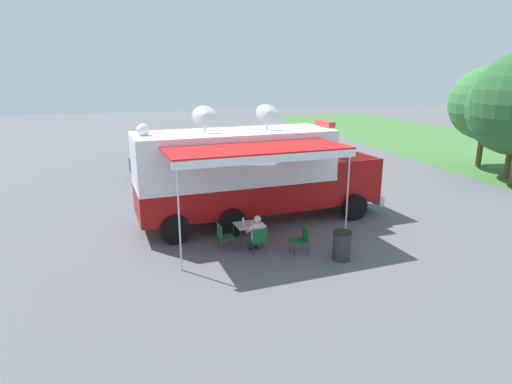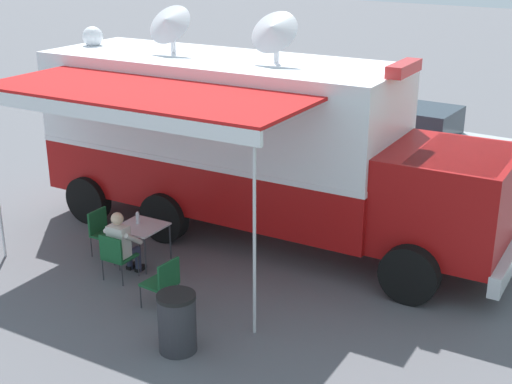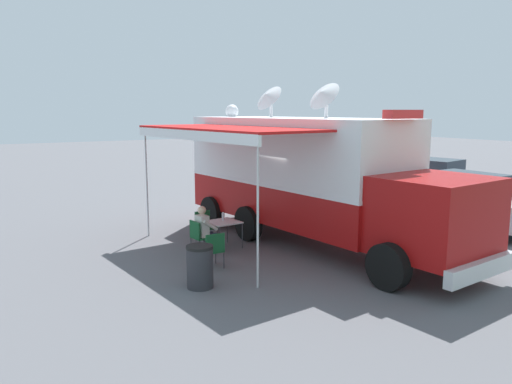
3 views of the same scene
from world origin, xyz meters
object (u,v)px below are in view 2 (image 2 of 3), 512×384
at_px(seated_responder, 122,243).
at_px(trash_bin, 177,322).
at_px(folding_chair_spare_by_truck, 164,280).
at_px(car_behind_truck, 415,142).
at_px(folding_table, 141,229).
at_px(command_truck, 252,141).
at_px(car_far_corner, 340,101).
at_px(folding_chair_at_table, 116,254).
at_px(water_bottle, 138,218).
at_px(folding_chair_beside_table, 103,229).

xyz_separation_m(seated_responder, trash_bin, (1.25, 2.35, -0.20)).
xyz_separation_m(folding_chair_spare_by_truck, car_behind_truck, (-8.67, 0.60, 0.37)).
bearing_deg(folding_table, command_truck, 159.56).
bearing_deg(folding_table, trash_bin, 53.04).
distance_m(seated_responder, car_far_corner, 11.28).
xyz_separation_m(folding_table, folding_chair_at_table, (0.80, 0.15, -0.16)).
bearing_deg(car_far_corner, car_behind_truck, 51.78).
relative_size(folding_chair_at_table, car_behind_truck, 0.21).
distance_m(water_bottle, trash_bin, 3.27).
height_order(folding_chair_at_table, folding_chair_spare_by_truck, same).
relative_size(seated_responder, car_behind_truck, 0.30).
height_order(folding_chair_spare_by_truck, trash_bin, trash_bin).
distance_m(folding_table, trash_bin, 3.11).
relative_size(folding_chair_spare_by_truck, car_behind_truck, 0.21).
height_order(seated_responder, trash_bin, seated_responder).
height_order(folding_chair_beside_table, folding_chair_spare_by_truck, same).
xyz_separation_m(folding_chair_at_table, car_far_corner, (-11.33, -1.77, 0.37)).
bearing_deg(folding_chair_at_table, folding_chair_beside_table, -122.76).
xyz_separation_m(water_bottle, folding_chair_at_table, (0.86, 0.28, -0.32)).
distance_m(folding_chair_beside_table, trash_bin, 3.74).
relative_size(folding_chair_beside_table, car_far_corner, 0.19).
height_order(command_truck, trash_bin, command_truck).
xyz_separation_m(command_truck, water_bottle, (2.24, -0.99, -1.11)).
relative_size(command_truck, car_far_corner, 2.17).
distance_m(car_behind_truck, car_far_corner, 4.73).
bearing_deg(car_behind_truck, water_bottle, -16.46).
height_order(folding_chair_at_table, trash_bin, trash_bin).
bearing_deg(folding_chair_beside_table, trash_bin, 62.81).
distance_m(command_truck, folding_chair_at_table, 3.49).
bearing_deg(water_bottle, car_far_corner, -171.91).
bearing_deg(command_truck, car_behind_truck, 166.84).
bearing_deg(folding_chair_spare_by_truck, car_behind_truck, 176.04).
distance_m(trash_bin, car_far_corner, 13.06).
bearing_deg(folding_chair_beside_table, car_far_corner, -175.88).
height_order(folding_table, car_far_corner, car_far_corner).
bearing_deg(car_far_corner, folding_chair_beside_table, 4.12).
distance_m(folding_chair_at_table, car_far_corner, 11.47).
height_order(car_behind_truck, car_far_corner, same).
height_order(command_truck, folding_chair_at_table, command_truck).
bearing_deg(command_truck, trash_bin, 21.28).
bearing_deg(folding_chair_spare_by_truck, water_bottle, -124.62).
relative_size(folding_chair_beside_table, seated_responder, 0.70).
height_order(folding_chair_beside_table, car_behind_truck, car_behind_truck).
xyz_separation_m(water_bottle, folding_chair_spare_by_truck, (1.12, 1.63, -0.32)).
distance_m(water_bottle, folding_chair_spare_by_truck, 2.00).
xyz_separation_m(folding_chair_spare_by_truck, car_far_corner, (-11.59, -3.12, 0.37)).
distance_m(folding_chair_beside_table, seated_responder, 1.09).
xyz_separation_m(command_truck, folding_table, (2.30, -0.86, -1.27)).
height_order(water_bottle, folding_chair_at_table, water_bottle).
xyz_separation_m(folding_chair_beside_table, car_far_corner, (-10.69, -0.77, 0.37)).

